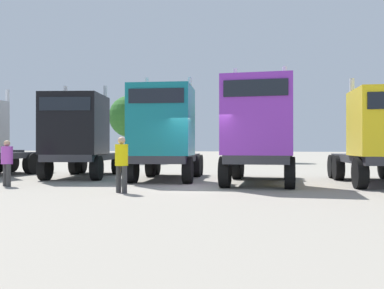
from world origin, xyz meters
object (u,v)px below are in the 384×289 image
semi_truck_yellow (384,137)px  visitor_with_camera (7,160)px  semi_truck_teal (164,133)px  semi_truck_purple (259,131)px  visitor_in_hivis (122,160)px  semi_truck_black (80,135)px

semi_truck_yellow → visitor_with_camera: semi_truck_yellow is taller
semi_truck_teal → semi_truck_purple: size_ratio=0.97×
semi_truck_yellow → visitor_with_camera: size_ratio=3.74×
semi_truck_teal → visitor_in_hivis: semi_truck_teal is taller
semi_truck_teal → visitor_with_camera: size_ratio=3.67×
semi_truck_purple → visitor_with_camera: bearing=-74.6°
semi_truck_yellow → visitor_in_hivis: bearing=-68.1°
semi_truck_purple → visitor_in_hivis: size_ratio=3.62×
semi_truck_black → semi_truck_purple: 8.20m
semi_truck_teal → visitor_with_camera: semi_truck_teal is taller
semi_truck_yellow → visitor_in_hivis: semi_truck_yellow is taller
semi_truck_purple → semi_truck_yellow: size_ratio=1.01×
semi_truck_yellow → visitor_in_hivis: size_ratio=3.57×
visitor_in_hivis → visitor_with_camera: 4.92m
semi_truck_yellow → visitor_with_camera: bearing=-80.9°
visitor_in_hivis → visitor_with_camera: size_ratio=1.05×
semi_truck_teal → visitor_with_camera: (-4.65, -3.71, -1.05)m
semi_truck_purple → visitor_in_hivis: (-3.75, -3.70, -1.00)m
semi_truck_purple → semi_truck_yellow: bearing=98.0°
semi_truck_black → semi_truck_yellow: 12.53m
visitor_in_hivis → semi_truck_teal: bearing=26.8°
semi_truck_yellow → visitor_in_hivis: (-8.14, -4.61, -0.79)m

